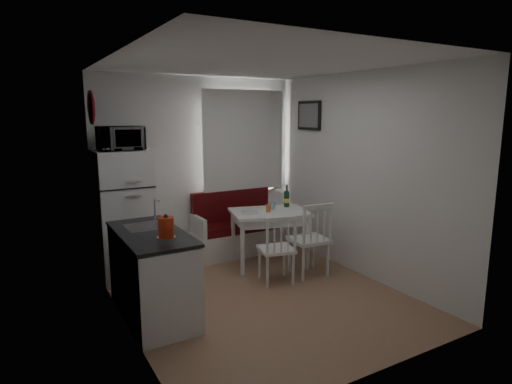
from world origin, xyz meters
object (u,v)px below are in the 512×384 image
kitchen_counter (152,273)px  kettle (166,228)px  fridge (124,215)px  wine_bottle (287,196)px  bench (236,233)px  dining_table (269,217)px  chair_left (280,242)px  chair_right (314,232)px  microwave (120,138)px

kitchen_counter → kettle: bearing=-82.1°
fridge → wine_bottle: size_ratio=5.10×
kitchen_counter → kettle: kitchen_counter is taller
kitchen_counter → wine_bottle: kitchen_counter is taller
bench → dining_table: bench is taller
bench → chair_left: size_ratio=2.70×
bench → chair_right: 1.43m
microwave → fridge: bearing=90.0°
fridge → kettle: bearing=-88.9°
kettle → wine_bottle: kettle is taller
chair_right → fridge: (-2.08, 1.22, 0.22)m
bench → kettle: (-1.62, -1.71, 0.71)m
chair_left → microwave: microwave is taller
kitchen_counter → kettle: 0.67m
chair_left → kettle: kettle is taller
kitchen_counter → dining_table: (1.85, 0.69, 0.22)m
kettle → kitchen_counter: bearing=97.9°
chair_right → microwave: microwave is taller
dining_table → kettle: bearing=-134.6°
kettle → wine_bottle: bearing=28.2°
fridge → microwave: size_ratio=3.11×
kettle → bench: bearing=46.6°
bench → wine_bottle: (0.53, -0.56, 0.61)m
chair_left → microwave: (-1.58, 1.16, 1.24)m
kitchen_counter → kettle: (0.05, -0.36, 0.56)m
dining_table → wine_bottle: bearing=31.0°
kitchen_counter → chair_left: 1.60m
dining_table → chair_left: size_ratio=2.40×
dining_table → chair_left: bearing=-95.7°
fridge → dining_table: bearing=-16.8°
bench → wine_bottle: size_ratio=4.11×
kitchen_counter → chair_left: kitchen_counter is taller
kitchen_counter → dining_table: bearing=20.6°
bench → kettle: bearing=-133.4°
microwave → kettle: size_ratio=2.19×
chair_right → fridge: size_ratio=0.32×
chair_left → chair_right: chair_right is taller
bench → chair_left: bench is taller
bench → dining_table: size_ratio=1.12×
kitchen_counter → chair_right: 2.10m
chair_left → fridge: size_ratio=0.30×
dining_table → wine_bottle: wine_bottle is taller
dining_table → chair_left: 0.72m
kitchen_counter → wine_bottle: size_ratio=4.11×
kettle → fridge: bearing=91.1°
microwave → wine_bottle: 2.37m
wine_bottle → dining_table: bearing=-164.1°
chair_left → fridge: 2.01m
bench → dining_table: bearing=-75.1°
kitchen_counter → bench: bearing=39.0°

